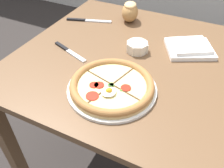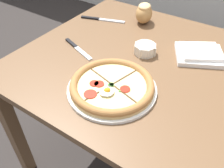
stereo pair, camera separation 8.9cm
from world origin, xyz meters
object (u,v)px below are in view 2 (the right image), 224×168
Objects in this scene: bread_piece_near at (144,13)px; dining_table at (147,80)px; knife_spare at (78,49)px; knife_main at (102,19)px; pizza at (112,86)px; ramekin_bowl at (145,49)px; napkin_folded at (200,54)px.

dining_table is at bearing -57.71° from bread_piece_near.
bread_piece_near is 0.44m from knife_spare.
knife_main is at bearing 124.01° from knife_spare.
pizza is 0.29m from ramekin_bowl.
knife_spare is at bearing 153.35° from pizza.
bread_piece_near is 0.66× the size of knife_spare.
bread_piece_near reaches higher than napkin_folded.
bread_piece_near reaches higher than ramekin_bowl.
ramekin_bowl is 0.25m from napkin_folded.
knife_spare is at bearing -152.55° from napkin_folded.
ramekin_bowl reaches higher than knife_spare.
pizza is at bearing -98.37° from dining_table.
ramekin_bowl is at bearing 46.88° from knife_spare.
bread_piece_near reaches higher than dining_table.
pizza is 0.33m from knife_spare.
napkin_folded is (0.20, 0.41, -0.00)m from pizza.
bread_piece_near is (-0.15, 0.27, 0.03)m from ramekin_bowl.
bread_piece_near is 0.57× the size of knife_main.
pizza is 0.45m from napkin_folded.
bread_piece_near reaches higher than knife_spare.
bread_piece_near is at bearing 156.61° from napkin_folded.
pizza reaches higher than napkin_folded.
napkin_folded is 1.87× the size of bread_piece_near.
dining_table is 4.30× the size of napkin_folded.
knife_spare is (-0.29, 0.15, -0.02)m from pizza.
pizza is at bearing -87.16° from ramekin_bowl.
pizza is (-0.04, -0.24, 0.12)m from dining_table.
ramekin_bowl is 0.32m from knife_spare.
knife_spare is at bearing -106.73° from bread_piece_near.
ramekin_bowl is (-0.01, 0.29, 0.00)m from pizza.
pizza is 3.32× the size of ramekin_bowl.
knife_spare reaches higher than dining_table.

